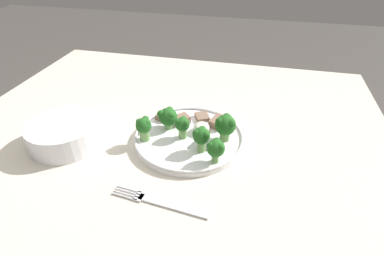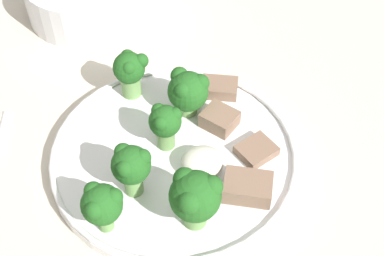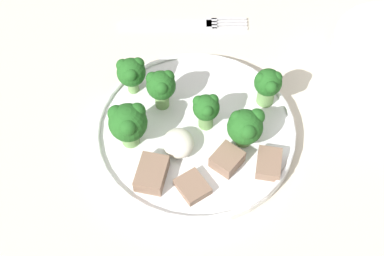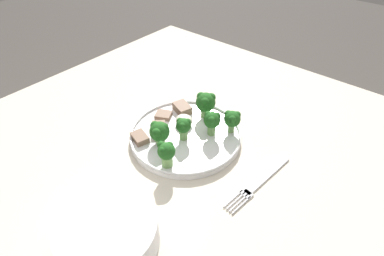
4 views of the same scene
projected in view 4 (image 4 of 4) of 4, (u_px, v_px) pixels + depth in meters
name	position (u px, v px, depth m)	size (l,w,h in m)	color
table	(181.00, 185.00, 0.72)	(1.08, 1.11, 0.71)	beige
dinner_plate	(186.00, 135.00, 0.71)	(0.26, 0.26, 0.02)	white
fork	(260.00, 182.00, 0.61)	(0.04, 0.20, 0.00)	silver
cream_bowl	(109.00, 235.00, 0.49)	(0.16, 0.16, 0.06)	silver
broccoli_floret_near_rim_left	(165.00, 152.00, 0.61)	(0.04, 0.04, 0.06)	#709E56
broccoli_floret_center_left	(212.00, 120.00, 0.68)	(0.04, 0.04, 0.06)	#709E56
broccoli_floret_back_left	(232.00, 119.00, 0.69)	(0.04, 0.04, 0.06)	#709E56
broccoli_floret_front_left	(158.00, 132.00, 0.66)	(0.05, 0.05, 0.05)	#709E56
broccoli_floret_center_back	(206.00, 102.00, 0.73)	(0.05, 0.05, 0.07)	#709E56
broccoli_floret_mid_cluster	(183.00, 126.00, 0.67)	(0.04, 0.03, 0.05)	#709E56
meat_slice_front_slice	(163.00, 115.00, 0.75)	(0.05, 0.05, 0.01)	#846651
meat_slice_middle_slice	(182.00, 108.00, 0.77)	(0.06, 0.05, 0.02)	#846651
meat_slice_rear_slice	(159.00, 128.00, 0.71)	(0.05, 0.05, 0.02)	#846651
meat_slice_edge_slice	(140.00, 138.00, 0.68)	(0.05, 0.04, 0.01)	#846651
sauce_dollop	(184.00, 120.00, 0.72)	(0.04, 0.04, 0.02)	silver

